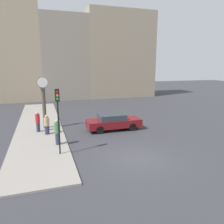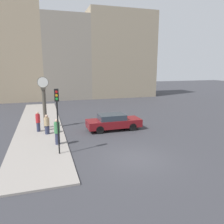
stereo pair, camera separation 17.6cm
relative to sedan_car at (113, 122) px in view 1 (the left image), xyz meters
name	(u,v)px [view 1 (the left image)]	position (x,y,z in m)	size (l,w,h in m)	color
ground_plane	(137,159)	(-0.55, -6.29, -0.73)	(120.00, 120.00, 0.00)	#38383D
sidewalk_corner	(39,125)	(-6.25, 3.44, -0.68)	(3.91, 23.46, 0.11)	gray
building_row	(71,54)	(-0.72, 20.44, 6.71)	(28.98, 5.00, 15.77)	tan
sedan_car	(113,122)	(0.00, 0.00, 0.00)	(4.75, 1.80, 1.42)	maroon
traffic_light_near	(58,108)	(-4.97, -4.34, 2.31)	(0.26, 0.24, 4.11)	black
street_clock	(44,103)	(-5.72, 2.09, 1.64)	(0.95, 0.41, 4.54)	#4C473D
pedestrian_red_top	(38,122)	(-6.31, 1.07, 0.23)	(0.36, 0.36, 1.70)	#2D334C
pedestrian_green_hoodie	(57,132)	(-4.96, -2.56, 0.29)	(0.40, 0.40, 1.82)	#2D334C
pedestrian_tan_coat	(47,125)	(-5.62, 0.13, 0.17)	(0.42, 0.42, 1.61)	#2D334C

